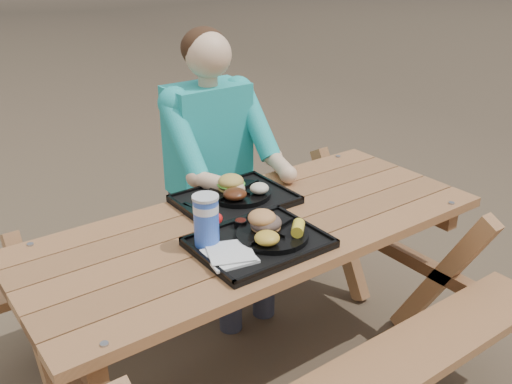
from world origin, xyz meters
TOP-DOWN VIEW (x-y plane):
  - ground at (0.00, 0.00)m, footprint 60.00×60.00m
  - picnic_table at (0.00, 0.00)m, footprint 1.80×1.49m
  - tray_near at (-0.10, -0.15)m, footprint 0.45×0.35m
  - tray_far at (0.04, 0.20)m, footprint 0.45×0.35m
  - plate_near at (-0.04, -0.16)m, footprint 0.26×0.26m
  - plate_far at (0.07, 0.21)m, footprint 0.26×0.26m
  - napkin_stack at (-0.24, -0.18)m, footprint 0.18×0.18m
  - soda_cup at (-0.26, -0.06)m, footprint 0.09×0.09m
  - condiment_bbq at (-0.09, -0.02)m, footprint 0.05×0.05m
  - condiment_mustard at (-0.03, -0.03)m, footprint 0.05×0.05m
  - sandwich at (-0.04, -0.12)m, footprint 0.11×0.11m
  - mac_cheese at (-0.11, -0.21)m, footprint 0.09×0.09m
  - corn_cob at (0.03, -0.22)m, footprint 0.10×0.10m
  - cutlery_far at (-0.14, 0.21)m, footprint 0.06×0.14m
  - burger at (0.05, 0.25)m, footprint 0.11×0.11m
  - baked_beans at (0.01, 0.16)m, footprint 0.10×0.10m
  - potato_salad at (0.12, 0.14)m, footprint 0.08×0.08m
  - diner at (0.20, 0.64)m, footprint 0.48×0.84m

SIDE VIEW (x-z plane):
  - ground at x=0.00m, z-range 0.00..0.00m
  - picnic_table at x=0.00m, z-range 0.00..0.75m
  - diner at x=0.20m, z-range 0.00..1.28m
  - tray_near at x=-0.10m, z-range 0.75..0.77m
  - tray_far at x=0.04m, z-range 0.75..0.77m
  - cutlery_far at x=-0.14m, z-range 0.77..0.78m
  - napkin_stack at x=-0.24m, z-range 0.77..0.79m
  - plate_near at x=-0.04m, z-range 0.77..0.79m
  - plate_far at x=0.07m, z-range 0.77..0.79m
  - condiment_bbq at x=-0.09m, z-range 0.77..0.80m
  - condiment_mustard at x=-0.03m, z-range 0.77..0.80m
  - baked_beans at x=0.01m, z-range 0.79..0.83m
  - potato_salad at x=0.12m, z-range 0.79..0.83m
  - corn_cob at x=0.03m, z-range 0.79..0.83m
  - mac_cheese at x=-0.11m, z-range 0.79..0.83m
  - burger at x=0.05m, z-range 0.79..0.89m
  - sandwich at x=-0.04m, z-range 0.79..0.90m
  - soda_cup at x=-0.26m, z-range 0.77..0.95m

